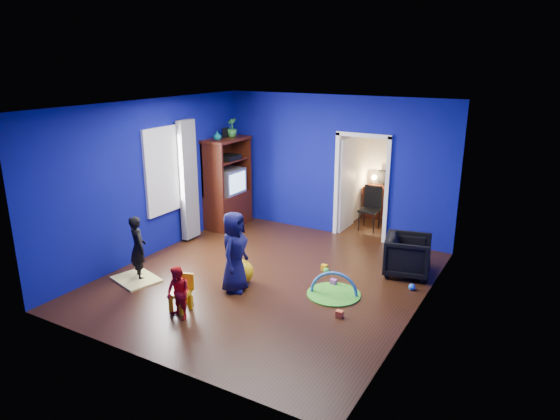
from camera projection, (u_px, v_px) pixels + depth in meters
The scene contains 34 objects.
floor at pixel (267, 279), 8.46m from camera, with size 5.00×5.50×0.01m, color black.
ceiling at pixel (265, 105), 7.61m from camera, with size 5.00×5.50×0.01m, color white.
wall_back at pixel (335, 166), 10.31m from camera, with size 5.00×0.02×2.90m, color navy.
wall_front at pixel (142, 252), 5.75m from camera, with size 5.00×0.02×2.90m, color navy.
wall_left at pixel (151, 179), 9.22m from camera, with size 0.02×5.50×2.90m, color navy.
wall_right at pixel (421, 221), 6.84m from camera, with size 0.02×5.50×2.90m, color navy.
alcove at pixel (377, 171), 10.81m from camera, with size 1.00×1.75×2.50m, color silver, non-canonical shape.
armchair at pixel (408, 255), 8.55m from camera, with size 0.75×0.77×0.70m, color black.
child_black at pixel (138, 248), 8.36m from camera, with size 0.40×0.26×1.10m, color black.
child_navy at pixel (234, 252), 7.89m from camera, with size 0.64×0.42×1.32m, color #0E1636.
toddler_red at pixel (178, 293), 7.08m from camera, with size 0.39×0.30×0.79m, color #AC1A12.
vase at pixel (217, 136), 10.33m from camera, with size 0.18×0.18×0.18m, color #0C5F64.
potted_plant at pixel (232, 127), 10.73m from camera, with size 0.23×0.23×0.40m, color #308433.
tv_armoire at pixel (227, 183), 10.90m from camera, with size 0.58×1.14×1.96m, color #3E130A.
crt_tv at pixel (229, 181), 10.87m from camera, with size 0.46×0.70×0.54m, color silver.
yellow_blanket at pixel (136, 279), 8.43m from camera, with size 0.75×0.60×0.03m, color #F2E07A.
hopper_ball at pixel (241, 272), 8.25m from camera, with size 0.40×0.40×0.40m, color yellow.
kid_chair at pixel (180, 295), 7.36m from camera, with size 0.28×0.28×0.50m, color yellow.
play_mat at pixel (334, 294), 7.90m from camera, with size 0.85×0.85×0.02m, color #348F20.
toy_arch at pixel (334, 294), 7.89m from camera, with size 0.76×0.76×0.05m, color #3F8CD8.
window_left at pixel (164, 170), 9.48m from camera, with size 0.03×0.95×1.55m, color white.
curtain at pixel (188, 180), 9.96m from camera, with size 0.14×0.42×2.40m, color slate.
doorway at pixel (362, 188), 10.14m from camera, with size 1.16×0.10×2.10m, color white.
study_desk at pixel (384, 202), 11.59m from camera, with size 0.88×0.44×0.75m, color #3D140A.
desk_monitor at pixel (387, 177), 11.53m from camera, with size 0.40×0.05×0.32m, color black.
desk_lamp at pixel (374, 177), 11.62m from camera, with size 0.14×0.14×0.14m, color #FFD88C.
folding_chair at pixel (369, 209), 10.77m from camera, with size 0.40×0.40×0.92m, color black.
book_shelf at pixel (390, 131), 11.20m from camera, with size 0.88×0.24×0.04m, color white.
toy_0 at pixel (339, 314), 7.21m from camera, with size 0.10×0.08×0.10m, color orange.
toy_1 at pixel (412, 287), 8.05m from camera, with size 0.11×0.11×0.11m, color blue.
toy_2 at pixel (189, 299), 7.65m from camera, with size 0.10×0.08×0.10m, color #EAA40C.
toy_3 at pixel (326, 271), 8.67m from camera, with size 0.11×0.11×0.11m, color green.
toy_4 at pixel (333, 282), 8.23m from camera, with size 0.10×0.08×0.10m, color #C249B6.
toy_5 at pixel (324, 267), 8.81m from camera, with size 0.10×0.08×0.10m, color #FBB40D.
Camera 1 is at (4.05, -6.60, 3.60)m, focal length 32.00 mm.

